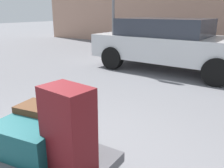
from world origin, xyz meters
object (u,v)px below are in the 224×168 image
at_px(suitcase_maroon_stacked_top, 68,129).
at_px(no_parking_sign, 113,13).
at_px(luggage_cart, 45,157).
at_px(duffel_bag_brown_front_left, 45,122).
at_px(duffel_bag_teal_rear_left, 25,141).
at_px(parked_car, 170,43).

relative_size(suitcase_maroon_stacked_top, no_parking_sign, 0.28).
height_order(luggage_cart, duffel_bag_brown_front_left, duffel_bag_brown_front_left).
bearing_deg(no_parking_sign, luggage_cart, -65.84).
bearing_deg(duffel_bag_brown_front_left, luggage_cart, -53.25).
bearing_deg(no_parking_sign, suitcase_maroon_stacked_top, -62.33).
height_order(duffel_bag_teal_rear_left, no_parking_sign, no_parking_sign).
relative_size(duffel_bag_teal_rear_left, parked_car, 0.14).
xyz_separation_m(duffel_bag_teal_rear_left, no_parking_sign, (-1.92, 4.62, 1.09)).
bearing_deg(no_parking_sign, duffel_bag_teal_rear_left, -67.47).
bearing_deg(no_parking_sign, parked_car, 25.32).
relative_size(duffel_bag_brown_front_left, parked_car, 0.12).
relative_size(duffel_bag_brown_front_left, no_parking_sign, 0.21).
distance_m(duffel_bag_teal_rear_left, no_parking_sign, 5.12).
distance_m(parked_car, no_parking_sign, 1.78).
bearing_deg(suitcase_maroon_stacked_top, luggage_cart, 178.37).
relative_size(luggage_cart, no_parking_sign, 0.51).
height_order(luggage_cart, parked_car, parked_car).
bearing_deg(duffel_bag_brown_front_left, suitcase_maroon_stacked_top, -31.27).
height_order(duffel_bag_teal_rear_left, suitcase_maroon_stacked_top, suitcase_maroon_stacked_top).
xyz_separation_m(duffel_bag_teal_rear_left, duffel_bag_brown_front_left, (-0.08, 0.32, 0.03)).
distance_m(luggage_cart, no_parking_sign, 5.09).
xyz_separation_m(luggage_cart, parked_car, (-0.58, 5.17, 0.49)).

